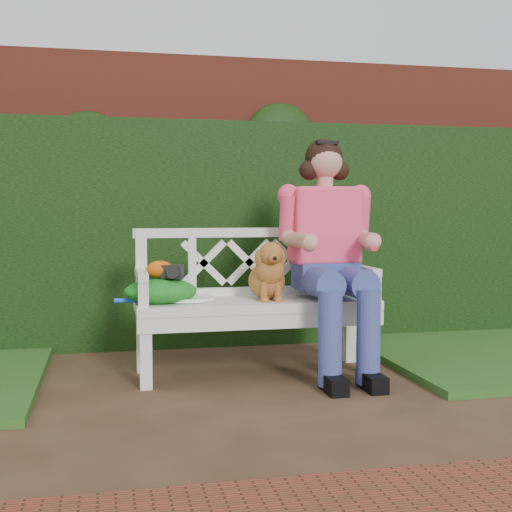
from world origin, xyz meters
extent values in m
plane|color=#372718|center=(0.00, 0.00, 0.00)|extent=(60.00, 60.00, 0.00)
cube|color=maroon|center=(0.00, 1.90, 1.10)|extent=(10.00, 0.30, 2.20)
cube|color=#1F4311|center=(0.00, 1.68, 0.85)|extent=(10.00, 0.18, 1.70)
cube|color=black|center=(-0.32, 0.65, 0.67)|extent=(0.14, 0.13, 0.08)
ellipsoid|color=#D25408|center=(-0.40, 0.68, 0.68)|extent=(0.18, 0.14, 0.10)
camera|label=1|loc=(-0.70, -3.45, 1.05)|focal=48.00mm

